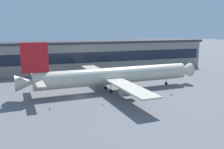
% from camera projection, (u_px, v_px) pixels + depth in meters
% --- Properties ---
extents(ground_plane, '(600.00, 600.00, 0.00)m').
position_uv_depth(ground_plane, '(80.00, 97.00, 81.02)').
color(ground_plane, slate).
extents(terminal_building, '(156.01, 18.47, 15.21)m').
position_uv_depth(terminal_building, '(60.00, 57.00, 124.71)').
color(terminal_building, gray).
rests_on(terminal_building, ground_plane).
extents(airliner, '(66.34, 56.92, 17.69)m').
position_uv_depth(airliner, '(113.00, 76.00, 87.89)').
color(airliner, beige).
rests_on(airliner, ground_plane).
extents(traffic_cone_0, '(0.57, 0.57, 0.71)m').
position_uv_depth(traffic_cone_0, '(172.00, 95.00, 82.04)').
color(traffic_cone_0, '#F2590C').
rests_on(traffic_cone_0, ground_plane).
extents(traffic_cone_1, '(0.47, 0.47, 0.58)m').
position_uv_depth(traffic_cone_1, '(103.00, 104.00, 72.13)').
color(traffic_cone_1, '#F2590C').
rests_on(traffic_cone_1, ground_plane).
extents(traffic_cone_2, '(0.59, 0.59, 0.73)m').
position_uv_depth(traffic_cone_2, '(50.00, 108.00, 68.29)').
color(traffic_cone_2, '#F2590C').
rests_on(traffic_cone_2, ground_plane).
extents(traffic_cone_3, '(0.54, 0.54, 0.67)m').
position_uv_depth(traffic_cone_3, '(157.00, 97.00, 79.53)').
color(traffic_cone_3, '#F2590C').
rests_on(traffic_cone_3, ground_plane).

